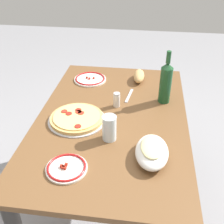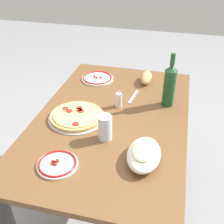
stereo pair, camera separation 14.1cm
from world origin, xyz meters
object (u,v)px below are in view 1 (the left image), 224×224
pepperoni_pizza (77,118)px  baked_pasta_dish (152,151)px  water_glass (109,128)px  side_plate_near (90,79)px  side_plate_far (67,168)px  bread_loaf (139,76)px  dining_table (112,134)px  wine_bottle (166,82)px  spice_shaker (117,100)px

pepperoni_pizza → baked_pasta_dish: size_ratio=1.31×
water_glass → side_plate_near: 0.66m
side_plate_far → bread_loaf: bearing=163.6°
dining_table → wine_bottle: size_ratio=4.09×
water_glass → bread_loaf: size_ratio=0.76×
baked_pasta_dish → wine_bottle: bearing=172.8°
spice_shaker → wine_bottle: bearing=108.6°
dining_table → side_plate_near: size_ratio=5.95×
bread_loaf → water_glass: bearing=-9.5°
baked_pasta_dish → side_plate_near: 0.85m
pepperoni_pizza → water_glass: bearing=56.3°
side_plate_far → bread_loaf: 0.93m
side_plate_near → spice_shaker: 0.38m
dining_table → side_plate_far: size_ratio=7.15×
water_glass → side_plate_far: size_ratio=0.72×
wine_bottle → bread_loaf: wine_bottle is taller
dining_table → spice_shaker: spice_shaker is taller
pepperoni_pizza → baked_pasta_dish: 0.48m
wine_bottle → bread_loaf: 0.32m
bread_loaf → dining_table: bearing=-14.9°
dining_table → spice_shaker: 0.20m
dining_table → side_plate_far: 0.47m
spice_shaker → pepperoni_pizza: bearing=-48.2°
bread_loaf → spice_shaker: spice_shaker is taller
bread_loaf → spice_shaker: (0.35, -0.11, 0.01)m
baked_pasta_dish → bread_loaf: bearing=-172.7°
side_plate_far → side_plate_near: bearing=-175.4°
side_plate_far → baked_pasta_dish: bearing=108.9°
side_plate_near → bread_loaf: bread_loaf is taller
water_glass → side_plate_far: 0.29m
water_glass → wine_bottle: bearing=145.6°
water_glass → bread_loaf: bearing=170.5°
pepperoni_pizza → spice_shaker: 0.27m
wine_bottle → side_plate_near: (-0.22, -0.50, -0.12)m
side_plate_far → spice_shaker: 0.57m
bread_loaf → wine_bottle: bearing=32.2°
pepperoni_pizza → side_plate_far: (0.37, 0.04, -0.01)m
pepperoni_pizza → bread_loaf: (-0.53, 0.31, 0.02)m
water_glass → baked_pasta_dish: bearing=61.9°
baked_pasta_dish → bread_loaf: (-0.77, -0.10, -0.01)m
dining_table → wine_bottle: bearing=125.5°
baked_pasta_dish → side_plate_near: (-0.73, -0.43, -0.03)m
side_plate_near → spice_shaker: spice_shaker is taller
wine_bottle → bread_loaf: (-0.26, -0.16, -0.10)m
wine_bottle → water_glass: bearing=-34.4°
pepperoni_pizza → wine_bottle: (-0.27, 0.47, 0.12)m
pepperoni_pizza → water_glass: water_glass is taller
side_plate_near → bread_loaf: size_ratio=1.27×
dining_table → pepperoni_pizza: 0.24m
dining_table → baked_pasta_dish: 0.41m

